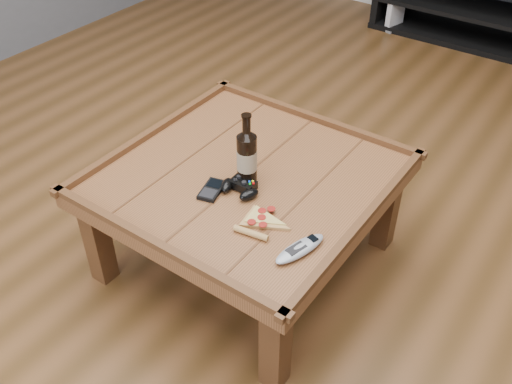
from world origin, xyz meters
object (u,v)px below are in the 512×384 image
Objects in this scene: smartphone at (212,190)px; coffee_table at (247,187)px; beer_bottle at (247,156)px; pizza_slice at (260,221)px; remote_control at (300,249)px; media_console at (475,7)px; game_controller at (240,187)px; game_console at (395,16)px.

coffee_table is at bearing 60.54° from smartphone.
beer_bottle is 1.19× the size of pizza_slice.
media_console is at bearing 112.42° from remote_control.
pizza_slice is 0.19m from remote_control.
media_console reaches higher than game_controller.
coffee_table is 4.65× the size of game_console.
beer_bottle is 0.26m from pizza_slice.
media_console is 2.80m from beer_bottle.
smartphone is at bearing -90.81° from media_console.
remote_control is 0.95× the size of game_console.
game_console is (-0.73, 2.81, -0.36)m from pizza_slice.
media_console reaches higher than smartphone.
remote_control is 3.01m from game_console.
game_controller is 0.78× the size of remote_control.
game_console is at bearing 101.43° from coffee_table.
beer_bottle is at bearing -62.12° from game_console.
pizza_slice is 1.14× the size of remote_control.
coffee_table is 0.13m from game_controller.
pizza_slice is 1.76× the size of smartphone.
media_console is 4.91× the size of beer_bottle.
game_console is (-0.91, 2.85, -0.36)m from remote_control.
smartphone reaches higher than game_console.
smartphone is at bearing -104.67° from coffee_table.
beer_bottle is 1.73× the size of game_controller.
remote_control reaches higher than game_console.
game_console is (-0.55, 2.64, -0.46)m from beer_bottle.
pizza_slice is 2.92m from game_console.
remote_control is at bearing -82.67° from media_console.
beer_bottle is at bearing 127.32° from pizza_slice.
remote_control is (0.34, -0.14, -0.01)m from game_controller.
game_console is (-0.49, 2.77, -0.36)m from smartphone.
smartphone is at bearing -147.33° from game_controller.
coffee_table is at bearing 129.24° from beer_bottle.
remote_control is at bearing -25.35° from smartphone.
remote_control is (0.18, -0.04, 0.01)m from pizza_slice.
smartphone is at bearing -117.92° from beer_bottle.
media_console reaches higher than remote_control.
pizza_slice is at bearing -86.12° from media_console.
coffee_table reaches higher than smartphone.
pizza_slice is 0.24m from smartphone.
smartphone is (-0.08, -0.06, -0.01)m from game_controller.
game_controller is 0.37m from remote_control.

